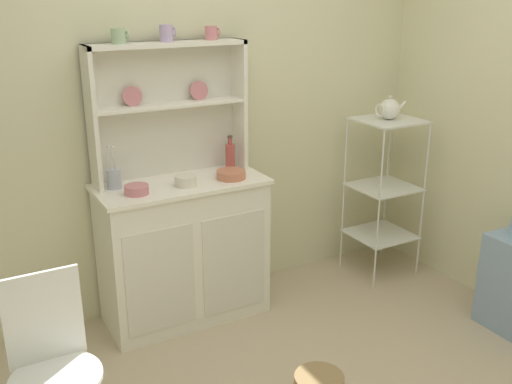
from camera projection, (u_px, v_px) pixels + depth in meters
The scene contains 14 objects.
wall_back at pixel (190, 103), 3.49m from camera, with size 3.84×0.05×2.50m, color beige.
hutch_cabinet at pixel (184, 249), 3.45m from camera, with size 0.97×0.45×0.85m.
hutch_shelf_unit at pixel (167, 100), 3.31m from camera, with size 0.90×0.18×0.77m.
bakers_rack at pixel (384, 180), 3.94m from camera, with size 0.40×0.39×1.09m.
wire_chair at pixel (51, 356), 2.31m from camera, with size 0.36×0.36×0.85m.
cup_sage_0 at pixel (119, 36), 3.04m from camera, with size 0.09×0.08×0.08m.
cup_lilac_1 at pixel (166, 33), 3.16m from camera, with size 0.09×0.07×0.09m.
cup_rose_2 at pixel (211, 33), 3.28m from camera, with size 0.08×0.07×0.08m.
bowl_mixing_large at pixel (137, 190), 3.12m from camera, with size 0.13×0.13×0.05m, color #D17A84.
bowl_floral_medium at pixel (186, 181), 3.25m from camera, with size 0.12×0.12×0.06m, color silver.
bowl_cream_small at pixel (231, 174), 3.38m from camera, with size 0.17×0.17×0.05m, color #C67556.
jam_bottle at pixel (230, 156), 3.53m from camera, with size 0.06×0.06×0.21m.
utensil_jar at pixel (114, 178), 3.20m from camera, with size 0.08×0.08×0.25m.
porcelain_teapot at pixel (389, 109), 3.78m from camera, with size 0.23×0.13×0.16m.
Camera 1 is at (-1.35, -1.59, 1.89)m, focal length 41.10 mm.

